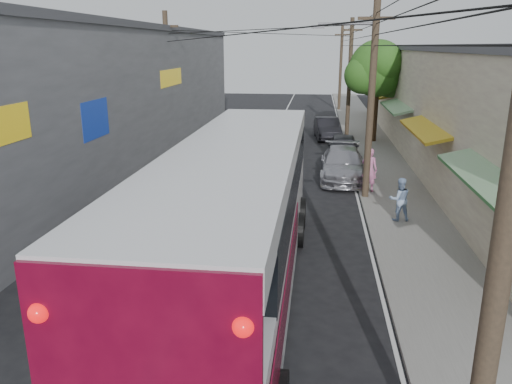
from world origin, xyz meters
The scene contains 12 objects.
sidewalk centered at (6.50, 20.00, 0.06)m, with size 3.00×80.00×0.12m, color slate.
building_right centered at (10.99, 22.00, 3.15)m, with size 7.09×40.00×6.25m.
building_left centered at (-8.50, 18.00, 3.65)m, with size 7.20×36.00×7.25m.
utility_poles centered at (3.13, 20.33, 4.13)m, with size 11.80×45.28×8.00m.
street_tree centered at (6.87, 26.02, 4.67)m, with size 4.40×4.00×6.60m.
coach_bus centered at (1.20, 4.20, 2.04)m, with size 3.19×13.70×3.94m.
jeepney centered at (-2.22, 6.72, 0.77)m, with size 2.54×5.51×1.53m, color silver.
parked_suv centered at (4.38, 16.17, 0.74)m, with size 2.08×5.12×1.49m, color #A2A0A9.
parked_car_mid centered at (4.60, 20.41, 0.71)m, with size 1.68×4.18×1.42m, color #27272D.
parked_car_far centered at (3.80, 27.00, 0.72)m, with size 1.52×4.37×1.44m, color black.
pedestrian_near centered at (5.40, 13.85, 1.07)m, with size 0.69×0.45×1.89m, color #CE6DA1.
pedestrian_far centered at (6.12, 10.10, 0.91)m, with size 0.77×0.60×1.58m, color #97B3DC.
Camera 1 is at (3.08, -7.47, 6.20)m, focal length 35.00 mm.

